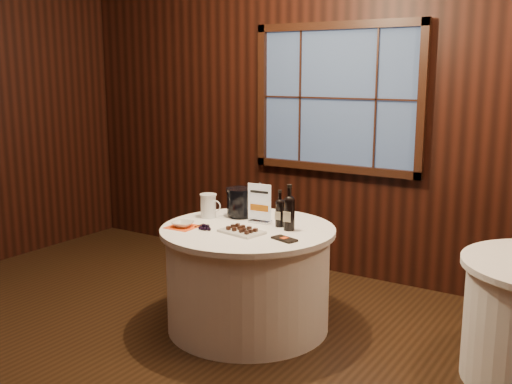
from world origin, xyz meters
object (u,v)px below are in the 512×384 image
Objects in this scene: port_bottle_left at (280,211)px; ice_bucket at (240,202)px; cracker_bowl at (183,224)px; port_bottle_right at (289,211)px; chocolate_plate at (242,231)px; main_table at (248,277)px; grape_bunch at (205,227)px; sign_stand at (260,209)px; glass_pitcher at (208,206)px; chocolate_box at (284,239)px.

port_bottle_left is 0.42m from ice_bucket.
port_bottle_right is at bearing 26.58° from cracker_bowl.
main_table is at bearing 107.27° from chocolate_plate.
port_bottle_right is 2.02× the size of grape_bunch.
port_bottle_left is at bearing 65.52° from chocolate_plate.
ice_bucket is at bearing 133.93° from main_table.
ice_bucket is (-0.23, 0.24, 0.50)m from main_table.
glass_pitcher is at bearing -174.64° from sign_stand.
port_bottle_left is 1.20× the size of ice_bucket.
sign_stand is 0.33m from chocolate_plate.
port_bottle_right is 0.29m from chocolate_box.
main_table is 4.68× the size of port_bottle_left.
sign_stand is 1.74× the size of chocolate_box.
grape_bunch is (-0.51, -0.32, -0.13)m from port_bottle_right.
sign_stand is 0.51m from chocolate_box.
ice_bucket is at bearing 160.37° from port_bottle_right.
glass_pitcher is 1.23× the size of cracker_bowl.
port_bottle_left is at bearing 42.07° from grape_bunch.
sign_stand is 1.36× the size of ice_bucket.
chocolate_box is at bearing -20.05° from main_table.
sign_stand reaches higher than glass_pitcher.
port_bottle_left reaches higher than chocolate_plate.
port_bottle_right is at bearing 31.54° from grape_bunch.
chocolate_plate is 2.00× the size of grape_bunch.
sign_stand is 1.87× the size of grape_bunch.
grape_bunch reaches higher than main_table.
glass_pitcher is (-0.47, 0.24, 0.08)m from chocolate_plate.
chocolate_box is (0.34, 0.01, -0.01)m from chocolate_plate.
port_bottle_left is 0.34m from chocolate_plate.
chocolate_plate is 1.77× the size of glass_pitcher.
glass_pitcher reaches higher than chocolate_box.
port_bottle_left is at bearing 142.63° from chocolate_box.
port_bottle_left reaches higher than chocolate_box.
grape_bunch is (-0.22, -0.38, -0.09)m from sign_stand.
sign_stand reaches higher than chocolate_plate.
main_table is 5.62× the size of ice_bucket.
port_bottle_right reaches higher than chocolate_plate.
chocolate_plate reaches higher than cracker_bowl.
main_table is at bearing -46.07° from ice_bucket.
glass_pitcher is at bearing 168.43° from main_table.
cracker_bowl is at bearing -167.33° from chocolate_plate.
chocolate_plate is (-0.14, -0.30, -0.10)m from port_bottle_left.
chocolate_box is at bearing 7.69° from cracker_bowl.
sign_stand reaches higher than port_bottle_left.
main_table is at bearing 44.14° from grape_bunch.
port_bottle_right reaches higher than sign_stand.
ice_bucket is (-0.52, 0.14, -0.02)m from port_bottle_right.
glass_pitcher is at bearing -143.26° from ice_bucket.
chocolate_plate is (0.05, -0.31, -0.09)m from sign_stand.
glass_pitcher is at bearing 176.12° from port_bottle_right.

